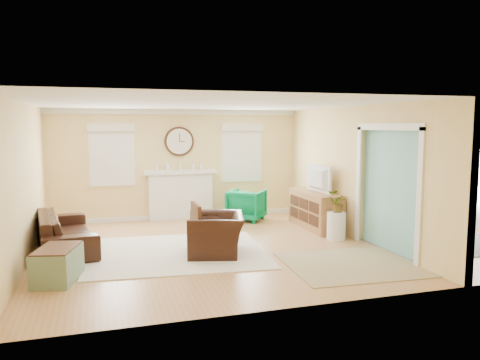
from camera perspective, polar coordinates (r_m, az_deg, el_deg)
name	(u,v)px	position (r m, az deg, el deg)	size (l,w,h in m)	color
floor	(285,243)	(9.01, 5.48, -7.64)	(9.00, 9.00, 0.00)	#AC793E
wall_back	(239,163)	(11.60, -0.08, 2.09)	(9.00, 0.02, 2.60)	#DDB772
wall_front	(376,199)	(6.14, 16.29, -2.21)	(9.00, 0.02, 2.60)	#DDB772
wall_left	(24,184)	(8.21, -24.88, -0.40)	(0.02, 6.00, 2.60)	#DDB772
wall_right	(480,169)	(11.29, 27.21, 1.23)	(0.02, 6.00, 2.60)	#DDB772
ceiling	(286,105)	(8.75, 5.67, 9.11)	(9.00, 6.00, 0.02)	white
partition	(350,169)	(9.70, 13.22, 1.36)	(0.17, 6.00, 2.60)	#DDB772
fireplace	(181,194)	(11.23, -7.25, -1.73)	(1.70, 0.30, 1.17)	white
wall_clock	(179,141)	(11.20, -7.42, 4.69)	(0.70, 0.07, 0.70)	#442819
window_left	(112,151)	(11.05, -15.36, 3.49)	(1.05, 0.13, 1.42)	white
window_right	(242,149)	(11.55, 0.23, 3.85)	(1.05, 0.13, 1.42)	white
french_doors	(478,178)	(11.27, 26.99, 0.22)	(0.06, 1.70, 2.20)	white
pendant	(423,127)	(10.26, 21.40, 6.08)	(0.30, 0.30, 0.55)	gold
rug_cream	(178,252)	(8.37, -7.62, -8.73)	(3.02, 2.62, 0.02)	#EEE3CE
rug_jute	(356,264)	(7.86, 13.94, -9.91)	(2.22, 1.82, 0.01)	tan
rug_grey	(419,236)	(10.16, 20.95, -6.39)	(2.54, 3.18, 0.01)	slate
sofa	(66,231)	(9.00, -20.44, -5.90)	(2.26, 0.88, 0.66)	black
eames_chair	(216,234)	(8.15, -2.94, -6.61)	(1.08, 0.94, 0.70)	black
green_chair	(246,205)	(11.01, 0.79, -3.07)	(0.78, 0.80, 0.73)	#017A3B
trunk	(57,264)	(7.27, -21.36, -9.56)	(0.71, 0.95, 0.49)	gray
credenza	(315,210)	(10.30, 9.14, -3.62)	(0.56, 1.64, 0.80)	#A66F3E
tv	(315,179)	(10.20, 9.12, 0.17)	(0.99, 0.13, 0.57)	black
garden_stool	(336,226)	(9.37, 11.65, -5.51)	(0.37, 0.37, 0.54)	white
potted_plant	(337,202)	(9.29, 11.72, -2.66)	(0.36, 0.32, 0.41)	#337F33
dining_table	(419,221)	(10.10, 21.02, -4.71)	(1.76, 0.98, 0.62)	#442819
dining_chair_n	(386,203)	(10.85, 17.40, -2.66)	(0.47, 0.47, 0.89)	slate
dining_chair_s	(455,216)	(9.26, 24.77, -3.98)	(0.49, 0.49, 1.03)	slate
dining_chair_w	(395,213)	(9.72, 18.36, -3.88)	(0.39, 0.39, 0.86)	white
dining_chair_e	(446,210)	(10.46, 23.77, -3.34)	(0.48, 0.48, 0.87)	slate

